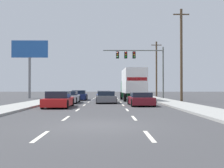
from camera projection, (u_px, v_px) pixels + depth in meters
name	position (u px, v px, depth m)	size (l,w,h in m)	color
ground_plane	(105.00, 99.00, 35.74)	(140.00, 140.00, 0.00)	#3D3D3F
sidewalk_right	(162.00, 100.00, 30.83)	(2.66, 80.00, 0.14)	#9E9E99
sidewalk_left	(48.00, 100.00, 30.66)	(2.66, 80.00, 0.14)	#9E9E99
lane_markings	(105.00, 101.00, 30.84)	(3.54, 57.00, 0.01)	silver
car_navy	(79.00, 95.00, 33.17)	(2.01, 4.16, 1.21)	#141E4C
car_silver	(69.00, 97.00, 26.83)	(1.99, 4.48, 1.19)	#B7BABF
car_red	(59.00, 100.00, 20.87)	(2.02, 4.52, 1.25)	red
car_blue	(104.00, 96.00, 33.78)	(2.04, 4.64, 1.15)	#1E389E
car_gray	(106.00, 97.00, 27.11)	(2.11, 4.74, 1.17)	slate
box_truck	(133.00, 83.00, 31.45)	(2.68, 7.92, 3.66)	white
car_maroon	(141.00, 99.00, 22.84)	(2.04, 4.27, 1.13)	maroon
traffic_signal_mast	(136.00, 59.00, 37.76)	(8.58, 0.69, 7.31)	#595B56
utility_pole_mid	(181.00, 54.00, 29.81)	(1.80, 0.28, 10.34)	brown
utility_pole_far	(156.00, 68.00, 46.22)	(1.80, 0.28, 9.54)	brown
roadside_billboard	(30.00, 56.00, 38.80)	(5.26, 0.36, 8.41)	slate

